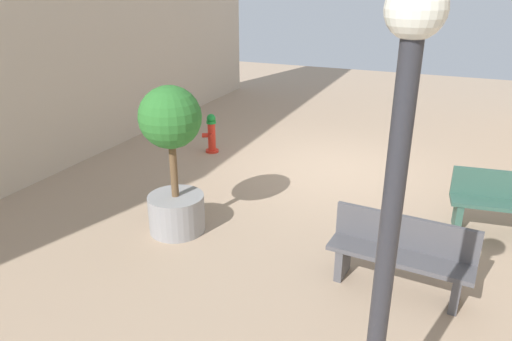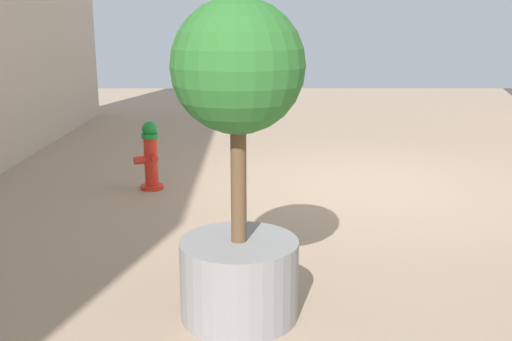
# 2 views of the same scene
# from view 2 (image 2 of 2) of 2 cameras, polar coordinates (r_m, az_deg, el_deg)

# --- Properties ---
(ground_plane) EXTENTS (23.40, 23.40, 0.00)m
(ground_plane) POSITION_cam_2_polar(r_m,az_deg,el_deg) (7.85, 10.60, -1.62)
(ground_plane) COLOR tan
(fire_hydrant) EXTENTS (0.36, 0.39, 0.88)m
(fire_hydrant) POSITION_cam_2_polar(r_m,az_deg,el_deg) (7.67, -10.11, 1.43)
(fire_hydrant) COLOR red
(fire_hydrant) RESTS_ON ground_plane
(planter_tree) EXTENTS (0.91, 0.91, 2.27)m
(planter_tree) POSITION_cam_2_polar(r_m,az_deg,el_deg) (4.07, -1.71, 2.11)
(planter_tree) COLOR gray
(planter_tree) RESTS_ON ground_plane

